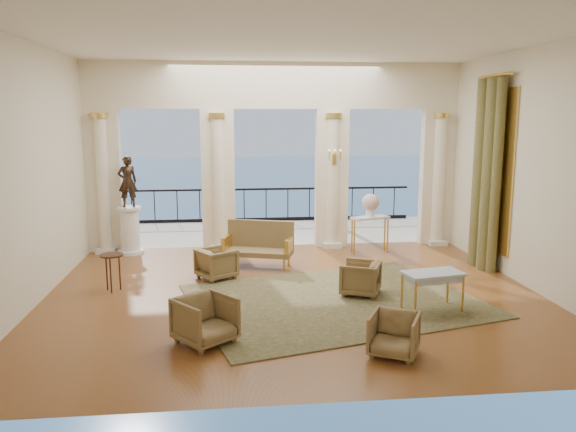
{
  "coord_description": "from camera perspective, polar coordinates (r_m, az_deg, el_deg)",
  "views": [
    {
      "loc": [
        -1.15,
        -9.85,
        3.23
      ],
      "look_at": [
        -0.04,
        0.6,
        1.36
      ],
      "focal_mm": 35.0,
      "sensor_mm": 36.0,
      "label": 1
    }
  ],
  "objects": [
    {
      "name": "armchair_c",
      "position": [
        10.39,
        7.36,
        -6.12
      ],
      "size": [
        0.84,
        0.86,
        0.69
      ],
      "primitive_type": "imported",
      "rotation": [
        0.0,
        0.0,
        -1.98
      ],
      "color": "#40321A",
      "rests_on": "ground"
    },
    {
      "name": "game_table",
      "position": [
        9.71,
        14.52,
        -5.94
      ],
      "size": [
        1.06,
        0.71,
        0.67
      ],
      "rotation": [
        0.0,
        0.0,
        0.19
      ],
      "color": "silver",
      "rests_on": "ground"
    },
    {
      "name": "console_table",
      "position": [
        13.56,
        8.33,
        -0.67
      ],
      "size": [
        0.98,
        0.62,
        0.87
      ],
      "rotation": [
        0.0,
        0.0,
        0.31
      ],
      "color": "silver",
      "rests_on": "ground"
    },
    {
      "name": "terrace",
      "position": [
        16.03,
        -1.84,
        -1.7
      ],
      "size": [
        10.0,
        3.6,
        0.1
      ],
      "primitive_type": "cube",
      "color": "#B9AC99",
      "rests_on": "ground"
    },
    {
      "name": "rug",
      "position": [
        10.08,
        4.74,
        -8.56
      ],
      "size": [
        5.65,
        4.89,
        0.02
      ],
      "primitive_type": "cube",
      "rotation": [
        0.0,
        0.0,
        0.27
      ],
      "color": "#333519",
      "rests_on": "ground"
    },
    {
      "name": "armchair_b",
      "position": [
        7.94,
        10.73,
        -11.56
      ],
      "size": [
        0.83,
        0.81,
        0.65
      ],
      "primitive_type": "imported",
      "rotation": [
        0.0,
        0.0,
        -0.48
      ],
      "color": "#40321A",
      "rests_on": "ground"
    },
    {
      "name": "balustrade",
      "position": [
        17.52,
        -2.24,
        0.84
      ],
      "size": [
        9.0,
        0.06,
        1.03
      ],
      "color": "black",
      "rests_on": "terrace"
    },
    {
      "name": "armchair_a",
      "position": [
        8.26,
        -8.41,
        -10.2
      ],
      "size": [
        1.01,
        1.0,
        0.76
      ],
      "primitive_type": "imported",
      "rotation": [
        0.0,
        0.0,
        0.68
      ],
      "color": "#40321A",
      "rests_on": "ground"
    },
    {
      "name": "headland",
      "position": [
        85.13,
        -25.97,
        4.9
      ],
      "size": [
        22.0,
        18.0,
        6.0
      ],
      "primitive_type": "cube",
      "color": "black",
      "rests_on": "sea"
    },
    {
      "name": "wall_sconce",
      "position": [
        13.63,
        4.74,
        5.86
      ],
      "size": [
        0.3,
        0.11,
        0.33
      ],
      "color": "gold",
      "rests_on": "arcade"
    },
    {
      "name": "statue",
      "position": [
        13.64,
        -15.99,
        3.39
      ],
      "size": [
        0.5,
        0.41,
        1.19
      ],
      "primitive_type": "imported",
      "rotation": [
        0.0,
        0.0,
        3.47
      ],
      "color": "black",
      "rests_on": "pedestal"
    },
    {
      "name": "armchair_d",
      "position": [
        11.39,
        -7.26,
        -4.66
      ],
      "size": [
        0.88,
        0.9,
        0.69
      ],
      "primitive_type": "imported",
      "rotation": [
        0.0,
        0.0,
        2.14
      ],
      "color": "#40321A",
      "rests_on": "ground"
    },
    {
      "name": "window_frame",
      "position": [
        12.71,
        20.24,
        4.39
      ],
      "size": [
        0.04,
        1.6,
        3.4
      ],
      "primitive_type": "cube",
      "color": "gold",
      "rests_on": "room_walls"
    },
    {
      "name": "side_table",
      "position": [
        10.95,
        -17.48,
        -4.24
      ],
      "size": [
        0.43,
        0.43,
        0.71
      ],
      "color": "black",
      "rests_on": "ground"
    },
    {
      "name": "sea",
      "position": [
        70.47,
        -5.1,
        2.55
      ],
      "size": [
        160.0,
        160.0,
        0.0
      ],
      "primitive_type": "plane",
      "color": "#254E7E",
      "rests_on": "ground"
    },
    {
      "name": "palm_tree",
      "position": [
        16.77,
        4.88,
        13.02
      ],
      "size": [
        2.0,
        2.0,
        4.5
      ],
      "color": "#4C3823",
      "rests_on": "terrace"
    },
    {
      "name": "floor",
      "position": [
        10.43,
        0.55,
        -7.94
      ],
      "size": [
        9.0,
        9.0,
        0.0
      ],
      "primitive_type": "plane",
      "color": "#462413",
      "rests_on": "ground"
    },
    {
      "name": "room_walls",
      "position": [
        8.81,
        1.43,
        7.82
      ],
      "size": [
        9.0,
        9.0,
        9.0
      ],
      "color": "beige",
      "rests_on": "ground"
    },
    {
      "name": "arcade",
      "position": [
        13.73,
        -1.28,
        7.41
      ],
      "size": [
        9.0,
        0.56,
        4.5
      ],
      "color": "#F1E4BF",
      "rests_on": "ground"
    },
    {
      "name": "curtain",
      "position": [
        12.64,
        19.46,
        4.04
      ],
      "size": [
        0.33,
        1.4,
        4.09
      ],
      "color": "brown",
      "rests_on": "ground"
    },
    {
      "name": "settee",
      "position": [
        12.23,
        -2.98,
        -2.87
      ],
      "size": [
        1.6,
        1.04,
        0.98
      ],
      "rotation": [
        0.0,
        0.0,
        -0.3
      ],
      "color": "#40321A",
      "rests_on": "ground"
    },
    {
      "name": "pedestal",
      "position": [
        13.82,
        -15.76,
        -1.49
      ],
      "size": [
        0.62,
        0.62,
        1.13
      ],
      "color": "silver",
      "rests_on": "ground"
    },
    {
      "name": "urn",
      "position": [
        13.48,
        8.38,
        1.25
      ],
      "size": [
        0.41,
        0.41,
        0.55
      ],
      "color": "white",
      "rests_on": "console_table"
    }
  ]
}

